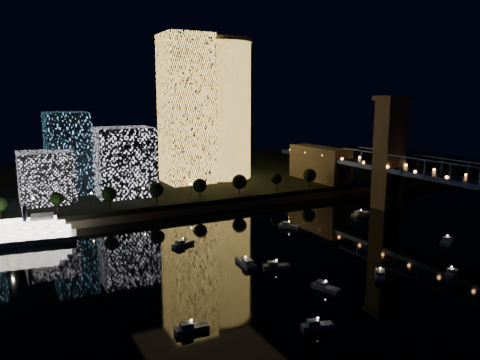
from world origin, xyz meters
name	(u,v)px	position (x,y,z in m)	size (l,w,h in m)	color
ground	(347,266)	(0.00, 0.00, 0.00)	(520.00, 520.00, 0.00)	black
far_bank	(169,177)	(0.00, 160.00, 2.50)	(420.00, 160.00, 5.00)	black
seawall	(226,205)	(0.00, 82.00, 1.50)	(420.00, 6.00, 3.00)	#6B5E4C
tower_cylindrical	(222,109)	(22.31, 132.95, 42.68)	(34.00, 34.00, 75.12)	#F4B94E
tower_rectangular	(186,110)	(-0.20, 128.22, 42.98)	(23.87, 23.87, 75.96)	#F4B94E
midrise_blocks	(58,163)	(-65.47, 116.45, 20.56)	(85.11, 41.21, 37.63)	silver
riverboat	(2,235)	(-89.70, 69.81, 3.56)	(46.88, 15.94, 13.87)	silver
motorboats	(321,255)	(-2.16, 9.69, 0.81)	(109.54, 75.49, 2.78)	silver
esplanade_trees	(180,187)	(-19.52, 88.00, 10.47)	(165.90, 6.96, 8.98)	black
street_lamps	(143,191)	(-34.00, 94.00, 9.02)	(132.70, 0.70, 5.65)	black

